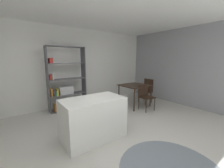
# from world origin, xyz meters

# --- Properties ---
(ground_plane) EXTENTS (10.13, 10.13, 0.00)m
(ground_plane) POSITION_xyz_m (0.00, 0.00, 0.00)
(ground_plane) COLOR beige
(back_partition) EXTENTS (7.36, 0.06, 2.84)m
(back_partition) POSITION_xyz_m (0.00, 2.64, 1.42)
(back_partition) COLOR silver
(back_partition) RESTS_ON ground_plane
(right_partition_gray) EXTENTS (0.06, 5.34, 2.84)m
(right_partition_gray) POSITION_xyz_m (3.65, 0.00, 1.42)
(right_partition_gray) COLOR gray
(right_partition_gray) RESTS_ON ground_plane
(kitchen_island) EXTENTS (1.31, 0.75, 0.89)m
(kitchen_island) POSITION_xyz_m (-0.22, 0.14, 0.45)
(kitchen_island) COLOR silver
(kitchen_island) RESTS_ON ground_plane
(open_bookshelf) EXTENTS (1.24, 0.35, 2.13)m
(open_bookshelf) POSITION_xyz_m (-0.14, 2.25, 0.90)
(open_bookshelf) COLOR #4C4C51
(open_bookshelf) RESTS_ON ground_plane
(dining_table) EXTENTS (0.95, 0.93, 0.79)m
(dining_table) POSITION_xyz_m (2.06, 1.13, 0.70)
(dining_table) COLOR black
(dining_table) RESTS_ON ground_plane
(dining_chair_window_side) EXTENTS (0.41, 0.44, 0.95)m
(dining_chair_window_side) POSITION_xyz_m (2.75, 1.13, 0.56)
(dining_chair_window_side) COLOR black
(dining_chair_window_side) RESTS_ON ground_plane
(dining_chair_near) EXTENTS (0.48, 0.45, 0.87)m
(dining_chair_near) POSITION_xyz_m (2.07, 0.64, 0.53)
(dining_chair_near) COLOR black
(dining_chair_near) RESTS_ON ground_plane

